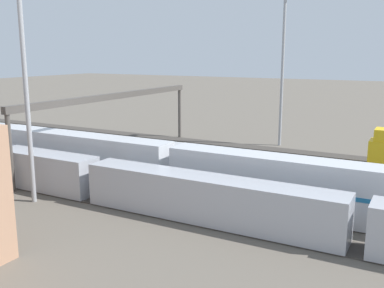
% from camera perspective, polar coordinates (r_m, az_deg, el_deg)
% --- Properties ---
extents(ground_plane, '(400.00, 400.00, 0.00)m').
position_cam_1_polar(ground_plane, '(52.02, 6.19, -3.96)').
color(ground_plane, '#60594F').
extents(track_bed_0, '(140.00, 2.80, 0.12)m').
position_cam_1_polar(track_bed_0, '(65.75, 11.20, -0.76)').
color(track_bed_0, '#3D3833').
rests_on(track_bed_0, ground_plane).
extents(track_bed_1, '(140.00, 2.80, 0.12)m').
position_cam_1_polar(track_bed_1, '(61.10, 9.78, -1.65)').
color(track_bed_1, '#4C443D').
rests_on(track_bed_1, ground_plane).
extents(track_bed_2, '(140.00, 2.80, 0.12)m').
position_cam_1_polar(track_bed_2, '(56.52, 8.13, -2.69)').
color(track_bed_2, '#3D3833').
rests_on(track_bed_2, ground_plane).
extents(track_bed_3, '(140.00, 2.80, 0.12)m').
position_cam_1_polar(track_bed_3, '(52.01, 6.19, -3.90)').
color(track_bed_3, '#3D3833').
rests_on(track_bed_3, ground_plane).
extents(track_bed_4, '(140.00, 2.80, 0.12)m').
position_cam_1_polar(track_bed_4, '(47.60, 3.88, -5.33)').
color(track_bed_4, '#3D3833').
rests_on(track_bed_4, ground_plane).
extents(track_bed_5, '(140.00, 2.80, 0.12)m').
position_cam_1_polar(track_bed_5, '(43.32, 1.09, -7.04)').
color(track_bed_5, '#4C443D').
rests_on(track_bed_5, ground_plane).
extents(track_bed_6, '(140.00, 2.80, 0.12)m').
position_cam_1_polar(track_bed_6, '(39.20, -2.33, -9.09)').
color(track_bed_6, '#3D3833').
rests_on(track_bed_6, ground_plane).
extents(train_on_track_6, '(95.60, 3.00, 3.80)m').
position_cam_1_polar(train_on_track_6, '(43.60, -12.46, -4.50)').
color(train_on_track_6, '#A8AAB2').
rests_on(train_on_track_6, ground_plane).
extents(train_on_track_5, '(47.20, 3.06, 5.00)m').
position_cam_1_polar(train_on_track_5, '(44.08, -2.60, -3.25)').
color(train_on_track_5, silver).
rests_on(train_on_track_5, ground_plane).
extents(train_on_track_4, '(90.60, 3.06, 4.40)m').
position_cam_1_polar(train_on_track_4, '(45.79, 7.79, -3.49)').
color(train_on_track_4, maroon).
rests_on(train_on_track_4, ground_plane).
extents(light_mast_2, '(2.80, 0.70, 23.62)m').
position_cam_1_polar(light_mast_2, '(68.03, 11.78, 12.61)').
color(light_mast_2, '#9EA0A5').
rests_on(light_mast_2, ground_plane).
extents(signal_gantry, '(0.70, 35.00, 8.80)m').
position_cam_1_polar(signal_gantry, '(59.67, -9.95, 5.43)').
color(signal_gantry, '#4C4742').
rests_on(signal_gantry, ground_plane).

